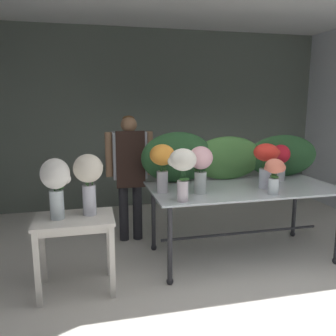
{
  "coord_description": "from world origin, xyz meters",
  "views": [
    {
      "loc": [
        -1.26,
        -1.96,
        1.77
      ],
      "look_at": [
        -0.46,
        1.41,
        1.11
      ],
      "focal_mm": 37.17,
      "sensor_mm": 36.0,
      "label": 1
    }
  ],
  "objects_px": {
    "vase_ivory_snapdragons": "(182,166)",
    "side_table_white": "(75,228)",
    "vase_cream_lisianthus_tall": "(88,177)",
    "vase_scarlet_carnations": "(266,159)",
    "display_table_glass": "(243,196)",
    "vase_white_roses_tall": "(56,182)",
    "vase_coral_freesia": "(275,172)",
    "vase_sunset_stock": "(162,161)",
    "florist": "(130,165)",
    "vase_blush_dahlias": "(201,164)",
    "vase_crimson_tulips": "(281,159)"
  },
  "relations": [
    {
      "from": "vase_ivory_snapdragons",
      "to": "vase_cream_lisianthus_tall",
      "type": "relative_size",
      "value": 0.88
    },
    {
      "from": "florist",
      "to": "vase_ivory_snapdragons",
      "type": "relative_size",
      "value": 3.15
    },
    {
      "from": "vase_cream_lisianthus_tall",
      "to": "display_table_glass",
      "type": "bearing_deg",
      "value": 8.63
    },
    {
      "from": "side_table_white",
      "to": "vase_scarlet_carnations",
      "type": "xyz_separation_m",
      "value": [
        2.03,
        0.2,
        0.54
      ]
    },
    {
      "from": "vase_blush_dahlias",
      "to": "vase_cream_lisianthus_tall",
      "type": "relative_size",
      "value": 0.85
    },
    {
      "from": "vase_coral_freesia",
      "to": "vase_cream_lisianthus_tall",
      "type": "height_order",
      "value": "vase_cream_lisianthus_tall"
    },
    {
      "from": "vase_crimson_tulips",
      "to": "vase_cream_lisianthus_tall",
      "type": "distance_m",
      "value": 2.3
    },
    {
      "from": "vase_crimson_tulips",
      "to": "vase_ivory_snapdragons",
      "type": "bearing_deg",
      "value": -156.81
    },
    {
      "from": "vase_cream_lisianthus_tall",
      "to": "vase_scarlet_carnations",
      "type": "bearing_deg",
      "value": 4.47
    },
    {
      "from": "florist",
      "to": "vase_blush_dahlias",
      "type": "bearing_deg",
      "value": -57.55
    },
    {
      "from": "florist",
      "to": "vase_scarlet_carnations",
      "type": "height_order",
      "value": "florist"
    },
    {
      "from": "vase_blush_dahlias",
      "to": "vase_sunset_stock",
      "type": "bearing_deg",
      "value": 160.45
    },
    {
      "from": "vase_coral_freesia",
      "to": "vase_ivory_snapdragons",
      "type": "distance_m",
      "value": 0.99
    },
    {
      "from": "vase_crimson_tulips",
      "to": "vase_sunset_stock",
      "type": "relative_size",
      "value": 0.85
    },
    {
      "from": "vase_ivory_snapdragons",
      "to": "florist",
      "type": "bearing_deg",
      "value": 106.08
    },
    {
      "from": "display_table_glass",
      "to": "vase_ivory_snapdragons",
      "type": "distance_m",
      "value": 1.02
    },
    {
      "from": "display_table_glass",
      "to": "side_table_white",
      "type": "distance_m",
      "value": 1.86
    },
    {
      "from": "side_table_white",
      "to": "vase_scarlet_carnations",
      "type": "relative_size",
      "value": 1.46
    },
    {
      "from": "vase_blush_dahlias",
      "to": "vase_coral_freesia",
      "type": "distance_m",
      "value": 0.76
    },
    {
      "from": "vase_ivory_snapdragons",
      "to": "side_table_white",
      "type": "bearing_deg",
      "value": 174.88
    },
    {
      "from": "vase_white_roses_tall",
      "to": "vase_cream_lisianthus_tall",
      "type": "xyz_separation_m",
      "value": [
        0.29,
        0.05,
        0.02
      ]
    },
    {
      "from": "florist",
      "to": "vase_blush_dahlias",
      "type": "height_order",
      "value": "florist"
    },
    {
      "from": "side_table_white",
      "to": "vase_ivory_snapdragons",
      "type": "height_order",
      "value": "vase_ivory_snapdragons"
    },
    {
      "from": "florist",
      "to": "display_table_glass",
      "type": "bearing_deg",
      "value": -34.58
    },
    {
      "from": "vase_coral_freesia",
      "to": "vase_sunset_stock",
      "type": "bearing_deg",
      "value": 162.34
    },
    {
      "from": "vase_scarlet_carnations",
      "to": "vase_cream_lisianthus_tall",
      "type": "bearing_deg",
      "value": -175.53
    },
    {
      "from": "vase_scarlet_carnations",
      "to": "vase_ivory_snapdragons",
      "type": "xyz_separation_m",
      "value": [
        -1.02,
        -0.29,
        0.02
      ]
    },
    {
      "from": "vase_blush_dahlias",
      "to": "vase_cream_lisianthus_tall",
      "type": "distance_m",
      "value": 1.13
    },
    {
      "from": "vase_coral_freesia",
      "to": "vase_scarlet_carnations",
      "type": "xyz_separation_m",
      "value": [
        0.04,
        0.26,
        0.09
      ]
    },
    {
      "from": "vase_crimson_tulips",
      "to": "vase_cream_lisianthus_tall",
      "type": "relative_size",
      "value": 0.75
    },
    {
      "from": "vase_scarlet_carnations",
      "to": "vase_sunset_stock",
      "type": "height_order",
      "value": "vase_sunset_stock"
    },
    {
      "from": "vase_white_roses_tall",
      "to": "side_table_white",
      "type": "bearing_deg",
      "value": 0.16
    },
    {
      "from": "display_table_glass",
      "to": "vase_white_roses_tall",
      "type": "relative_size",
      "value": 3.76
    },
    {
      "from": "florist",
      "to": "vase_sunset_stock",
      "type": "bearing_deg",
      "value": -73.92
    },
    {
      "from": "display_table_glass",
      "to": "florist",
      "type": "relative_size",
      "value": 1.31
    },
    {
      "from": "side_table_white",
      "to": "vase_blush_dahlias",
      "type": "relative_size",
      "value": 1.47
    },
    {
      "from": "vase_scarlet_carnations",
      "to": "vase_sunset_stock",
      "type": "relative_size",
      "value": 0.97
    },
    {
      "from": "side_table_white",
      "to": "vase_cream_lisianthus_tall",
      "type": "relative_size",
      "value": 1.25
    },
    {
      "from": "side_table_white",
      "to": "florist",
      "type": "height_order",
      "value": "florist"
    },
    {
      "from": "display_table_glass",
      "to": "florist",
      "type": "height_order",
      "value": "florist"
    },
    {
      "from": "side_table_white",
      "to": "vase_white_roses_tall",
      "type": "bearing_deg",
      "value": -179.84
    },
    {
      "from": "vase_coral_freesia",
      "to": "vase_sunset_stock",
      "type": "relative_size",
      "value": 0.73
    },
    {
      "from": "vase_scarlet_carnations",
      "to": "vase_sunset_stock",
      "type": "xyz_separation_m",
      "value": [
        -1.13,
        0.09,
        0.01
      ]
    },
    {
      "from": "vase_crimson_tulips",
      "to": "vase_white_roses_tall",
      "type": "height_order",
      "value": "vase_white_roses_tall"
    },
    {
      "from": "vase_crimson_tulips",
      "to": "vase_scarlet_carnations",
      "type": "relative_size",
      "value": 0.88
    },
    {
      "from": "vase_coral_freesia",
      "to": "vase_cream_lisianthus_tall",
      "type": "xyz_separation_m",
      "value": [
        -1.85,
        0.11,
        0.03
      ]
    },
    {
      "from": "vase_scarlet_carnations",
      "to": "vase_cream_lisianthus_tall",
      "type": "relative_size",
      "value": 0.85
    },
    {
      "from": "display_table_glass",
      "to": "vase_blush_dahlias",
      "type": "bearing_deg",
      "value": -164.81
    },
    {
      "from": "florist",
      "to": "vase_sunset_stock",
      "type": "distance_m",
      "value": 0.88
    },
    {
      "from": "florist",
      "to": "vase_cream_lisianthus_tall",
      "type": "height_order",
      "value": "florist"
    }
  ]
}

